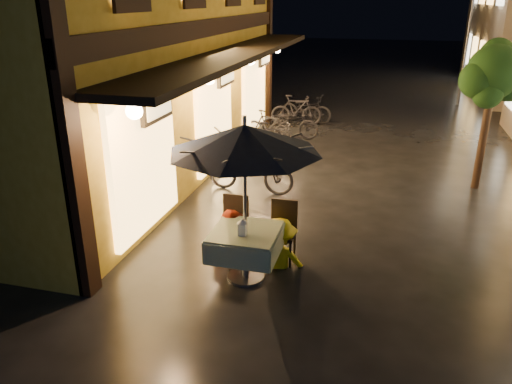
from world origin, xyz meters
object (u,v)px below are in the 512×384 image
(cafe_table, at_px, (245,243))
(person_orange, at_px, (230,211))
(bicycle_0, at_px, (250,169))
(table_lantern, at_px, (242,226))
(patio_umbrella, at_px, (245,139))
(person_yellow, at_px, (280,221))

(cafe_table, distance_m, person_orange, 0.69)
(cafe_table, bearing_deg, person_orange, 127.88)
(cafe_table, bearing_deg, bicycle_0, 104.39)
(table_lantern, bearing_deg, cafe_table, 90.00)
(patio_umbrella, xyz_separation_m, person_orange, (-0.40, 0.52, -1.33))
(patio_umbrella, relative_size, table_lantern, 9.84)
(cafe_table, distance_m, bicycle_0, 3.55)
(bicycle_0, bearing_deg, person_yellow, -152.66)
(patio_umbrella, distance_m, person_yellow, 1.55)
(person_orange, relative_size, bicycle_0, 0.86)
(patio_umbrella, bearing_deg, bicycle_0, 104.39)
(table_lantern, bearing_deg, person_yellow, 59.77)
(patio_umbrella, distance_m, person_orange, 1.48)
(bicycle_0, bearing_deg, cafe_table, -161.97)
(cafe_table, xyz_separation_m, person_orange, (-0.40, 0.52, 0.23))
(table_lantern, height_order, bicycle_0, table_lantern)
(cafe_table, height_order, patio_umbrella, patio_umbrella)
(patio_umbrella, relative_size, person_yellow, 1.65)
(cafe_table, xyz_separation_m, bicycle_0, (-0.88, 3.44, -0.08))
(cafe_table, distance_m, patio_umbrella, 1.56)
(patio_umbrella, bearing_deg, person_yellow, 53.57)
(person_orange, bearing_deg, table_lantern, 139.56)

